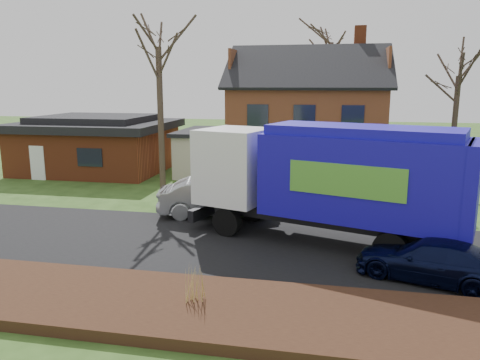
# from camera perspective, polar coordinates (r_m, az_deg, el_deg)

# --- Properties ---
(ground) EXTENTS (120.00, 120.00, 0.00)m
(ground) POSITION_cam_1_polar(r_m,az_deg,el_deg) (17.28, -1.36, -7.88)
(ground) COLOR #2A4617
(ground) RESTS_ON ground
(road) EXTENTS (80.00, 7.00, 0.02)m
(road) POSITION_cam_1_polar(r_m,az_deg,el_deg) (17.27, -1.36, -7.85)
(road) COLOR black
(road) RESTS_ON ground
(mulch_verge) EXTENTS (80.00, 3.50, 0.30)m
(mulch_verge) POSITION_cam_1_polar(r_m,az_deg,el_deg) (12.51, -6.84, -15.17)
(mulch_verge) COLOR black
(mulch_verge) RESTS_ON ground
(main_house) EXTENTS (12.95, 8.95, 9.26)m
(main_house) POSITION_cam_1_polar(r_m,az_deg,el_deg) (29.92, 7.29, 8.21)
(main_house) COLOR beige
(main_house) RESTS_ON ground
(ranch_house) EXTENTS (9.80, 8.20, 3.70)m
(ranch_house) POSITION_cam_1_polar(r_m,az_deg,el_deg) (33.05, -17.02, 4.26)
(ranch_house) COLOR #974021
(ranch_house) RESTS_ON ground
(garbage_truck) EXTENTS (10.52, 5.69, 4.36)m
(garbage_truck) POSITION_cam_1_polar(r_m,az_deg,el_deg) (17.14, 11.08, 0.46)
(garbage_truck) COLOR black
(garbage_truck) RESTS_ON ground
(silver_sedan) EXTENTS (5.46, 2.95, 1.71)m
(silver_sedan) POSITION_cam_1_polar(r_m,az_deg,el_deg) (20.77, -2.81, -2.07)
(silver_sedan) COLOR #9A9EA2
(silver_sedan) RESTS_ON ground
(navy_wagon) EXTENTS (4.67, 3.08, 1.26)m
(navy_wagon) POSITION_cam_1_polar(r_m,az_deg,el_deg) (15.20, 22.20, -9.05)
(navy_wagon) COLOR black
(navy_wagon) RESTS_ON ground
(tree_front_west) EXTENTS (3.57, 3.57, 10.60)m
(tree_front_west) POSITION_cam_1_polar(r_m,az_deg,el_deg) (25.24, -10.03, 18.21)
(tree_front_west) COLOR #433428
(tree_front_west) RESTS_ON ground
(tree_front_east) EXTENTS (3.18, 3.18, 8.82)m
(tree_front_east) POSITION_cam_1_polar(r_m,az_deg,el_deg) (26.93, 25.31, 13.54)
(tree_front_east) COLOR #392B22
(tree_front_east) RESTS_ON ground
(tree_back) EXTENTS (3.84, 3.84, 12.16)m
(tree_back) POSITION_cam_1_polar(r_m,az_deg,el_deg) (38.94, 11.16, 17.87)
(tree_back) COLOR #3F2E26
(tree_back) RESTS_ON ground
(grass_clump_mid) EXTENTS (0.35, 0.29, 0.99)m
(grass_clump_mid) POSITION_cam_1_polar(r_m,az_deg,el_deg) (12.26, -5.59, -12.39)
(grass_clump_mid) COLOR tan
(grass_clump_mid) RESTS_ON mulch_verge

